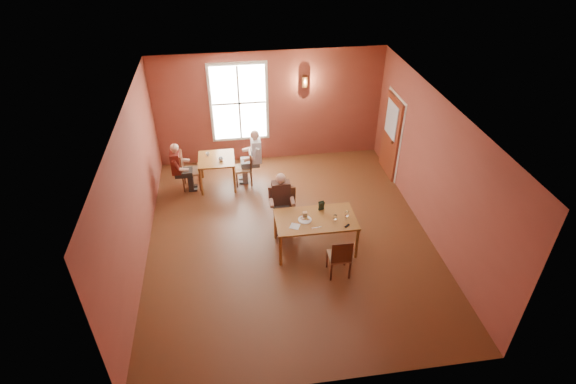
{
  "coord_description": "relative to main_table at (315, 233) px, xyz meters",
  "views": [
    {
      "loc": [
        -1.11,
        -7.42,
        6.34
      ],
      "look_at": [
        0.0,
        0.2,
        1.05
      ],
      "focal_mm": 28.0,
      "sensor_mm": 36.0,
      "label": 1
    }
  ],
  "objects": [
    {
      "name": "chair_empty",
      "position": [
        0.31,
        -0.8,
        0.07
      ],
      "size": [
        0.4,
        0.4,
        0.91
      ],
      "primitive_type": null,
      "rotation": [
        0.0,
        0.0,
        -0.0
      ],
      "color": "#3A220E",
      "rests_on": "ground"
    },
    {
      "name": "main_table",
      "position": [
        0.0,
        0.0,
        0.0
      ],
      "size": [
        1.63,
        0.92,
        0.77
      ],
      "primitive_type": null,
      "color": "brown",
      "rests_on": "ground"
    },
    {
      "name": "cup_a",
      "position": [
        -1.84,
        2.57,
        0.44
      ],
      "size": [
        0.13,
        0.13,
        0.09
      ],
      "primitive_type": "imported",
      "rotation": [
        0.0,
        0.0,
        0.13
      ],
      "color": "white",
      "rests_on": "second_table"
    },
    {
      "name": "wall_right",
      "position": [
        2.52,
        0.41,
        1.12
      ],
      "size": [
        0.04,
        7.0,
        3.0
      ],
      "primitive_type": "cube",
      "color": "brown",
      "rests_on": "ground"
    },
    {
      "name": "napkin",
      "position": [
        -0.46,
        -0.18,
        0.39
      ],
      "size": [
        0.24,
        0.24,
        0.01
      ],
      "primitive_type": "cube",
      "rotation": [
        0.0,
        0.0,
        -0.44
      ],
      "color": "silver",
      "rests_on": "main_table"
    },
    {
      "name": "diner_white",
      "position": [
        -1.28,
        2.71,
        0.3
      ],
      "size": [
        0.55,
        0.55,
        1.37
      ],
      "primitive_type": null,
      "rotation": [
        0.0,
        0.0,
        1.57
      ],
      "color": "white",
      "rests_on": "ground"
    },
    {
      "name": "sunglasses",
      "position": [
        0.57,
        -0.32,
        0.39
      ],
      "size": [
        0.13,
        0.11,
        0.02
      ],
      "primitive_type": "cube",
      "rotation": [
        0.0,
        0.0,
        0.64
      ],
      "color": "black",
      "rests_on": "main_table"
    },
    {
      "name": "knife",
      "position": [
        -0.04,
        -0.28,
        0.38
      ],
      "size": [
        0.21,
        0.04,
        0.0
      ],
      "primitive_type": "cube",
      "rotation": [
        0.0,
        0.0,
        0.11
      ],
      "color": "silver",
      "rests_on": "main_table"
    },
    {
      "name": "wall_back",
      "position": [
        -0.48,
        3.91,
        1.12
      ],
      "size": [
        6.0,
        0.04,
        3.0
      ],
      "primitive_type": "cube",
      "color": "brown",
      "rests_on": "ground"
    },
    {
      "name": "ground",
      "position": [
        -0.48,
        0.41,
        -0.38
      ],
      "size": [
        6.0,
        7.0,
        0.01
      ],
      "primitive_type": "cube",
      "color": "brown",
      "rests_on": "ground"
    },
    {
      "name": "chair_diner_maroon",
      "position": [
        -2.61,
        2.71,
        0.11
      ],
      "size": [
        0.44,
        0.44,
        0.99
      ],
      "primitive_type": null,
      "rotation": [
        0.0,
        0.0,
        -1.57
      ],
      "color": "brown",
      "rests_on": "ground"
    },
    {
      "name": "wall_left",
      "position": [
        -3.48,
        0.41,
        1.12
      ],
      "size": [
        0.04,
        7.0,
        3.0
      ],
      "primitive_type": "cube",
      "color": "brown",
      "rests_on": "ground"
    },
    {
      "name": "wall_sconce",
      "position": [
        0.42,
        3.81,
        1.82
      ],
      "size": [
        0.16,
        0.16,
        0.28
      ],
      "primitive_type": "cylinder",
      "color": "brown",
      "rests_on": "wall_back"
    },
    {
      "name": "sandwich",
      "position": [
        -0.21,
        0.08,
        0.44
      ],
      "size": [
        0.09,
        0.09,
        0.11
      ],
      "primitive_type": "cube",
      "rotation": [
        0.0,
        0.0,
        -0.04
      ],
      "color": "tan",
      "rests_on": "main_table"
    },
    {
      "name": "plate_food",
      "position": [
        -0.23,
        -0.01,
        0.4
      ],
      "size": [
        0.31,
        0.31,
        0.04
      ],
      "primitive_type": "cylinder",
      "rotation": [
        0.0,
        0.0,
        -0.14
      ],
      "color": "white",
      "rests_on": "main_table"
    },
    {
      "name": "goblet_b",
      "position": [
        0.61,
        -0.1,
        0.48
      ],
      "size": [
        0.08,
        0.08,
        0.2
      ],
      "primitive_type": null,
      "rotation": [
        0.0,
        0.0,
        -0.03
      ],
      "color": "white",
      "rests_on": "main_table"
    },
    {
      "name": "diner_maroon",
      "position": [
        -2.64,
        2.71,
        0.24
      ],
      "size": [
        0.5,
        0.5,
        1.25
      ],
      "primitive_type": null,
      "rotation": [
        0.0,
        0.0,
        -1.57
      ],
      "color": "maroon",
      "rests_on": "ground"
    },
    {
      "name": "cup_b",
      "position": [
        -2.16,
        2.86,
        0.44
      ],
      "size": [
        0.12,
        0.12,
        0.09
      ],
      "primitive_type": "imported",
      "rotation": [
        0.0,
        0.0,
        -0.32
      ],
      "color": "white",
      "rests_on": "second_table"
    },
    {
      "name": "window",
      "position": [
        -1.28,
        3.86,
        1.32
      ],
      "size": [
        1.36,
        0.1,
        1.96
      ],
      "primitive_type": "cube",
      "color": "white",
      "rests_on": "wall_back"
    },
    {
      "name": "ceiling",
      "position": [
        -0.48,
        0.41,
        2.62
      ],
      "size": [
        6.0,
        7.0,
        0.04
      ],
      "primitive_type": "cube",
      "color": "white",
      "rests_on": "wall_back"
    },
    {
      "name": "menu_stand",
      "position": [
        0.17,
        0.29,
        0.48
      ],
      "size": [
        0.13,
        0.09,
        0.2
      ],
      "primitive_type": "cube",
      "rotation": [
        0.0,
        0.0,
        0.25
      ],
      "color": "black",
      "rests_on": "main_table"
    },
    {
      "name": "door",
      "position": [
        2.46,
        2.71,
        0.67
      ],
      "size": [
        0.12,
        1.04,
        2.1
      ],
      "primitive_type": "cube",
      "color": "maroon",
      "rests_on": "ground"
    },
    {
      "name": "wall_front",
      "position": [
        -0.48,
        -3.09,
        1.12
      ],
      "size": [
        6.0,
        0.04,
        3.0
      ],
      "primitive_type": "cube",
      "color": "brown",
      "rests_on": "ground"
    },
    {
      "name": "goblet_c",
      "position": [
        0.36,
        -0.16,
        0.48
      ],
      "size": [
        0.08,
        0.08,
        0.19
      ],
      "primitive_type": null,
      "rotation": [
        0.0,
        0.0,
        0.02
      ],
      "color": "white",
      "rests_on": "main_table"
    },
    {
      "name": "second_table",
      "position": [
        -1.96,
        2.71,
        0.01
      ],
      "size": [
        0.88,
        0.88,
        0.78
      ],
      "primitive_type": null,
      "color": "brown",
      "rests_on": "ground"
    },
    {
      "name": "diner_main",
      "position": [
        -0.5,
        0.62,
        0.26
      ],
      "size": [
        0.51,
        0.51,
        1.28
      ],
      "primitive_type": null,
      "rotation": [
        0.0,
        0.0,
        3.14
      ],
      "color": "#432B21",
      "rests_on": "ground"
    },
    {
      "name": "chair_diner_main",
      "position": [
        -0.5,
        0.65,
        0.12
      ],
      "size": [
        0.44,
        0.44,
        1.0
      ],
      "primitive_type": null,
      "rotation": [
        0.0,
        0.0,
        3.14
      ],
      "color": "brown",
      "rests_on": "ground"
    },
    {
      "name": "chair_diner_white",
      "position": [
        -1.31,
        2.71,
        0.07
      ],
      "size": [
        0.4,
        0.4,
        0.91
      ],
      "primitive_type": null,
      "rotation": [
        0.0,
        0.0,
        1.57
      ],
      "color": "#472413",
      "rests_on": "ground"
    }
  ]
}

